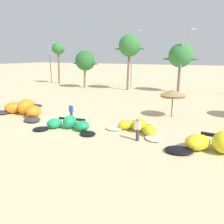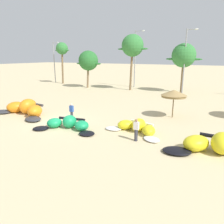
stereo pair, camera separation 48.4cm
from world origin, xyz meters
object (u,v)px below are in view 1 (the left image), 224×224
kite_center (137,127)px  person_by_umbrellas (138,130)px  palm_left (85,61)px  lamppost_west (51,60)px  beach_umbrella_near_van (173,93)px  person_near_kites (71,112)px  kite_right_of_center (223,146)px  palm_left_of_gap (130,46)px  palm_center_left (180,56)px  palm_leftmost (58,50)px  lamppost_east_center (182,59)px  kite_left_of_center (68,124)px  lamppost_west_center (132,56)px  kite_left (24,109)px

kite_center → person_by_umbrellas: size_ratio=3.10×
palm_left → lamppost_west: 11.36m
beach_umbrella_near_van → person_near_kites: (-7.95, -5.53, -1.53)m
beach_umbrella_near_van → palm_left: size_ratio=0.40×
kite_center → kite_right_of_center: size_ratio=0.73×
palm_left_of_gap → palm_center_left: bearing=11.0°
palm_leftmost → lamppost_east_center: 25.13m
palm_left_of_gap → kite_right_of_center: bearing=-54.4°
lamppost_west → kite_left_of_center: bearing=-45.7°
palm_leftmost → lamppost_west_center: size_ratio=0.83×
kite_left_of_center → palm_leftmost: palm_leftmost is taller
palm_left → lamppost_east_center: size_ratio=0.70×
palm_leftmost → palm_center_left: palm_leftmost is taller
kite_left → lamppost_west_center: (2.24, 23.60, 5.08)m
person_near_kites → kite_center: bearing=-0.7°
kite_center → beach_umbrella_near_van: beach_umbrella_near_van is taller
palm_left_of_gap → lamppost_west: palm_left_of_gap is taller
person_by_umbrellas → kite_left_of_center: bearing=-177.7°
lamppost_west → lamppost_east_center: 27.81m
palm_left → lamppost_east_center: 16.87m
kite_left_of_center → palm_center_left: 23.93m
kite_right_of_center → kite_left: bearing=177.2°
lamppost_west → lamppost_east_center: size_ratio=0.89×
palm_left → lamppost_west_center: (7.27, 4.79, 0.78)m
kite_right_of_center → palm_left_of_gap: bearing=125.6°
beach_umbrella_near_van → palm_left: bearing=145.5°
kite_center → lamppost_east_center: 20.34m
kite_center → palm_leftmost: (-25.30, 20.84, 6.63)m
palm_left_of_gap → kite_left_of_center: bearing=-80.6°
person_by_umbrellas → palm_center_left: palm_center_left is taller
person_near_kites → palm_leftmost: size_ratio=0.19×
palm_leftmost → lamppost_west_center: (15.51, 2.28, -1.35)m
kite_center → palm_leftmost: bearing=140.5°
beach_umbrella_near_van → palm_left_of_gap: 17.93m
person_near_kites → palm_left_of_gap: palm_left_of_gap is taller
palm_center_left → beach_umbrella_near_van: bearing=-81.7°
palm_left → palm_center_left: size_ratio=0.87×
person_by_umbrellas → palm_left: (-17.68, 20.00, 4.08)m
kite_left_of_center → beach_umbrella_near_van: (6.76, 7.52, 1.94)m
palm_left_of_gap → lamppost_east_center: size_ratio=0.96×
palm_leftmost → lamppost_west_center: bearing=8.4°
kite_center → lamppost_east_center: lamppost_east_center is taller
kite_left → lamppost_west_center: bearing=84.6°
palm_center_left → kite_left_of_center: bearing=-101.2°
kite_left_of_center → kite_center: kite_left_of_center is taller
person_by_umbrellas → palm_left_of_gap: 24.01m
kite_left → lamppost_west: bearing=126.2°
kite_left → kite_right_of_center: size_ratio=1.03×
kite_left_of_center → kite_right_of_center: 11.33m
person_by_umbrellas → palm_center_left: (-1.40, 22.63, 4.98)m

